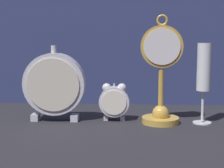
# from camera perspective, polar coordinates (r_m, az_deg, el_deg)

# --- Properties ---
(ground_plane) EXTENTS (4.00, 4.00, 0.00)m
(ground_plane) POSITION_cam_1_polar(r_m,az_deg,el_deg) (0.95, -0.30, -6.78)
(ground_plane) COLOR #232328
(pocket_watch_on_stand) EXTENTS (0.11, 0.10, 0.29)m
(pocket_watch_on_stand) POSITION_cam_1_polar(r_m,az_deg,el_deg) (0.99, 7.49, 0.32)
(pocket_watch_on_stand) COLOR gold
(pocket_watch_on_stand) RESTS_ON ground_plane
(alarm_clock_twin_bell) EXTENTS (0.08, 0.03, 0.10)m
(alarm_clock_twin_bell) POSITION_cam_1_polar(r_m,az_deg,el_deg) (1.02, 0.33, -2.47)
(alarm_clock_twin_bell) COLOR silver
(alarm_clock_twin_bell) RESTS_ON ground_plane
(mantel_clock_silver) EXTENTS (0.17, 0.04, 0.21)m
(mantel_clock_silver) POSITION_cam_1_polar(r_m,az_deg,el_deg) (1.02, -8.79, -0.08)
(mantel_clock_silver) COLOR silver
(mantel_clock_silver) RESTS_ON ground_plane
(champagne_flute) EXTENTS (0.05, 0.05, 0.21)m
(champagne_flute) POSITION_cam_1_polar(r_m,az_deg,el_deg) (1.01, 13.80, 1.61)
(champagne_flute) COLOR silver
(champagne_flute) RESTS_ON ground_plane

